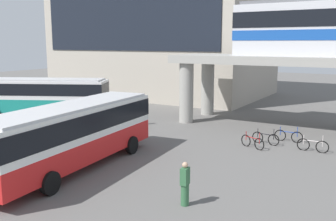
{
  "coord_description": "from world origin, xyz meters",
  "views": [
    {
      "loc": [
        13.61,
        -12.58,
        6.17
      ],
      "look_at": [
        2.13,
        6.85,
        2.2
      ],
      "focal_mm": 41.2,
      "sensor_mm": 36.0,
      "label": 1
    }
  ],
  "objects_px": {
    "bus_main": "(73,130)",
    "bicycle_blue": "(289,136)",
    "bus_secondary": "(41,93)",
    "bicycle_black": "(265,138)",
    "bicycle_silver": "(313,145)",
    "bicycle_red": "(252,142)",
    "pedestrian_walking_across": "(137,115)",
    "station_building": "(164,11)",
    "pedestrian_at_kerb": "(185,185)"
  },
  "relations": [
    {
      "from": "bus_main",
      "to": "bus_secondary",
      "type": "relative_size",
      "value": 1.02
    },
    {
      "from": "bus_main",
      "to": "bicycle_red",
      "type": "distance_m",
      "value": 10.55
    },
    {
      "from": "station_building",
      "to": "bicycle_black",
      "type": "bearing_deg",
      "value": -44.42
    },
    {
      "from": "bicycle_red",
      "to": "bicycle_black",
      "type": "xyz_separation_m",
      "value": [
        0.4,
        1.27,
        0.0
      ]
    },
    {
      "from": "bicycle_silver",
      "to": "bicycle_blue",
      "type": "xyz_separation_m",
      "value": [
        -1.74,
        1.6,
        0.0
      ]
    },
    {
      "from": "bicycle_blue",
      "to": "bicycle_red",
      "type": "bearing_deg",
      "value": -119.7
    },
    {
      "from": "bicycle_red",
      "to": "pedestrian_walking_across",
      "type": "bearing_deg",
      "value": 169.4
    },
    {
      "from": "bus_main",
      "to": "pedestrian_walking_across",
      "type": "height_order",
      "value": "bus_main"
    },
    {
      "from": "bus_main",
      "to": "bicycle_blue",
      "type": "bearing_deg",
      "value": 54.04
    },
    {
      "from": "bus_secondary",
      "to": "bus_main",
      "type": "bearing_deg",
      "value": -35.83
    },
    {
      "from": "bicycle_black",
      "to": "bicycle_blue",
      "type": "distance_m",
      "value": 1.72
    },
    {
      "from": "bicycle_silver",
      "to": "bus_secondary",
      "type": "bearing_deg",
      "value": -178.81
    },
    {
      "from": "bicycle_blue",
      "to": "bicycle_silver",
      "type": "bearing_deg",
      "value": -42.62
    },
    {
      "from": "station_building",
      "to": "bicycle_silver",
      "type": "xyz_separation_m",
      "value": [
        20.79,
        -17.87,
        -9.59
      ]
    },
    {
      "from": "bicycle_red",
      "to": "pedestrian_walking_across",
      "type": "distance_m",
      "value": 9.77
    },
    {
      "from": "station_building",
      "to": "bicycle_silver",
      "type": "bearing_deg",
      "value": -40.69
    },
    {
      "from": "bicycle_silver",
      "to": "pedestrian_at_kerb",
      "type": "height_order",
      "value": "pedestrian_at_kerb"
    },
    {
      "from": "station_building",
      "to": "bicycle_silver",
      "type": "height_order",
      "value": "station_building"
    },
    {
      "from": "bicycle_silver",
      "to": "pedestrian_at_kerb",
      "type": "bearing_deg",
      "value": -105.33
    },
    {
      "from": "bus_main",
      "to": "bicycle_silver",
      "type": "distance_m",
      "value": 13.43
    },
    {
      "from": "bus_main",
      "to": "bicycle_silver",
      "type": "xyz_separation_m",
      "value": [
        9.61,
        9.24,
        -1.63
      ]
    },
    {
      "from": "station_building",
      "to": "pedestrian_at_kerb",
      "type": "xyz_separation_m",
      "value": [
        17.96,
        -28.18,
        -9.13
      ]
    },
    {
      "from": "bicycle_blue",
      "to": "pedestrian_at_kerb",
      "type": "xyz_separation_m",
      "value": [
        -1.08,
        -11.91,
        0.46
      ]
    },
    {
      "from": "bus_secondary",
      "to": "pedestrian_walking_across",
      "type": "height_order",
      "value": "bus_secondary"
    },
    {
      "from": "pedestrian_at_kerb",
      "to": "pedestrian_walking_across",
      "type": "bearing_deg",
      "value": 132.03
    },
    {
      "from": "bicycle_black",
      "to": "bus_secondary",
      "type": "bearing_deg",
      "value": -177.81
    },
    {
      "from": "bicycle_silver",
      "to": "bicycle_blue",
      "type": "bearing_deg",
      "value": 137.38
    },
    {
      "from": "bicycle_red",
      "to": "bicycle_blue",
      "type": "height_order",
      "value": "same"
    },
    {
      "from": "bicycle_silver",
      "to": "bicycle_blue",
      "type": "relative_size",
      "value": 1.0
    },
    {
      "from": "bicycle_red",
      "to": "bus_secondary",
      "type": "bearing_deg",
      "value": 178.31
    },
    {
      "from": "station_building",
      "to": "pedestrian_walking_across",
      "type": "bearing_deg",
      "value": -65.02
    },
    {
      "from": "bus_secondary",
      "to": "bicycle_black",
      "type": "bearing_deg",
      "value": 2.19
    },
    {
      "from": "bicycle_red",
      "to": "bicycle_silver",
      "type": "bearing_deg",
      "value": 17.22
    },
    {
      "from": "bicycle_black",
      "to": "bicycle_silver",
      "type": "bearing_deg",
      "value": -5.45
    },
    {
      "from": "pedestrian_at_kerb",
      "to": "pedestrian_walking_across",
      "type": "relative_size",
      "value": 1.06
    },
    {
      "from": "bus_secondary",
      "to": "pedestrian_at_kerb",
      "type": "xyz_separation_m",
      "value": [
        18.96,
        -9.85,
        -1.17
      ]
    },
    {
      "from": "pedestrian_at_kerb",
      "to": "bus_secondary",
      "type": "bearing_deg",
      "value": 152.54
    },
    {
      "from": "bicycle_silver",
      "to": "pedestrian_at_kerb",
      "type": "relative_size",
      "value": 1.03
    },
    {
      "from": "bus_secondary",
      "to": "bicycle_red",
      "type": "xyz_separation_m",
      "value": [
        18.55,
        -0.55,
        -1.63
      ]
    },
    {
      "from": "bicycle_red",
      "to": "bicycle_blue",
      "type": "distance_m",
      "value": 3.0
    },
    {
      "from": "station_building",
      "to": "bus_secondary",
      "type": "relative_size",
      "value": 2.15
    },
    {
      "from": "bus_main",
      "to": "bicycle_red",
      "type": "height_order",
      "value": "bus_main"
    },
    {
      "from": "pedestrian_walking_across",
      "to": "bicycle_silver",
      "type": "bearing_deg",
      "value": -3.54
    },
    {
      "from": "bus_main",
      "to": "bicycle_blue",
      "type": "relative_size",
      "value": 6.27
    },
    {
      "from": "bus_main",
      "to": "pedestrian_walking_across",
      "type": "distance_m",
      "value": 10.61
    },
    {
      "from": "bicycle_red",
      "to": "pedestrian_walking_across",
      "type": "xyz_separation_m",
      "value": [
        -9.6,
        1.8,
        0.4
      ]
    },
    {
      "from": "bicycle_black",
      "to": "bicycle_blue",
      "type": "xyz_separation_m",
      "value": [
        1.08,
        1.34,
        0.0
      ]
    },
    {
      "from": "bicycle_silver",
      "to": "pedestrian_walking_across",
      "type": "distance_m",
      "value": 12.86
    },
    {
      "from": "station_building",
      "to": "bus_secondary",
      "type": "distance_m",
      "value": 20.0
    },
    {
      "from": "bicycle_red",
      "to": "bicycle_blue",
      "type": "bearing_deg",
      "value": 60.3
    }
  ]
}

